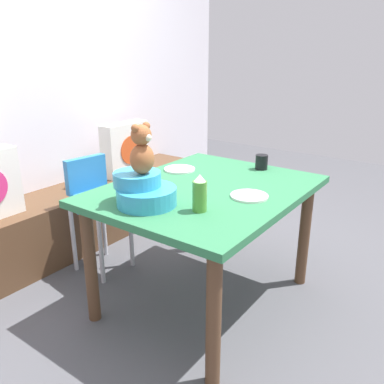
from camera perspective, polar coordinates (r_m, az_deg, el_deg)
The scene contains 13 objects.
ground_plane at distance 2.61m, azimuth 1.84°, elevation -14.90°, with size 8.00×8.00×0.00m, color #4C4C51.
back_wall at distance 3.25m, azimuth -21.42°, elevation 15.21°, with size 4.40×0.10×2.60m, color silver.
window_bench at distance 3.27m, azimuth -16.51°, elevation -3.64°, with size 2.60×0.44×0.46m, color brown.
pillow_floral_right at distance 3.48m, azimuth -9.49°, elevation 6.09°, with size 0.44×0.15×0.44m.
book_stack at distance 3.25m, azimuth -15.44°, elevation 1.24°, with size 0.20×0.14×0.07m, color #99C5B6.
dining_table at distance 2.31m, azimuth 2.01°, elevation -1.66°, with size 1.25×1.00×0.74m.
highchair at distance 2.79m, azimuth -13.20°, elevation -0.97°, with size 0.36×0.48×0.79m.
infant_seat_teal at distance 2.01m, azimuth -6.92°, elevation 0.20°, with size 0.30×0.33×0.16m.
teddy_bear at distance 1.95m, azimuth -7.15°, elevation 5.91°, with size 0.13×0.12×0.25m.
ketchup_bottle at distance 1.91m, azimuth 1.10°, elevation -0.27°, with size 0.07×0.07×0.18m.
coffee_mug at distance 2.65m, azimuth 9.90°, elevation 4.24°, with size 0.12×0.08×0.09m.
dinner_plate_near at distance 2.14m, azimuth 8.20°, elevation -0.54°, with size 0.20×0.20×0.01m, color white.
dinner_plate_far at distance 2.60m, azimuth -1.79°, elevation 3.26°, with size 0.20×0.20×0.01m, color white.
Camera 1 is at (-1.79, -1.20, 1.47)m, focal length 37.47 mm.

